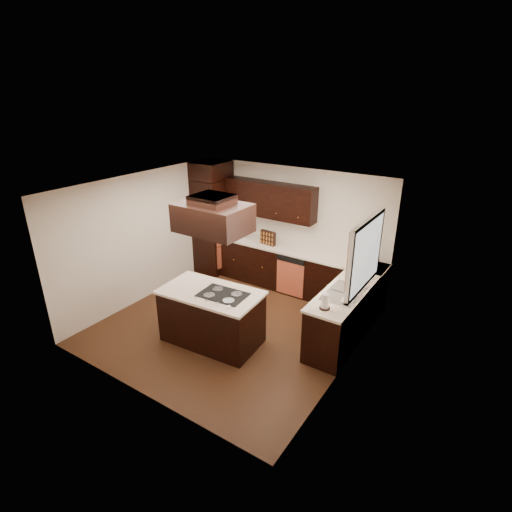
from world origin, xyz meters
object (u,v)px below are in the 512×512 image
Objects in this scene: island at (212,317)px; range_hood at (213,218)px; oven_column at (213,226)px; spice_rack at (268,238)px.

range_hood is (0.10, 0.02, 1.72)m from island.
range_hood reaches higher than island.
oven_column reaches higher than spice_rack.
island is 4.47× the size of spice_rack.
spice_rack is at bearing 100.95° from range_hood.
oven_column is 1.44m from spice_rack.
island is 1.72m from range_hood.
island is 2.39m from spice_rack.
spice_rack is (1.44, 0.01, 0.01)m from oven_column.
oven_column is at bearing 123.62° from island.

